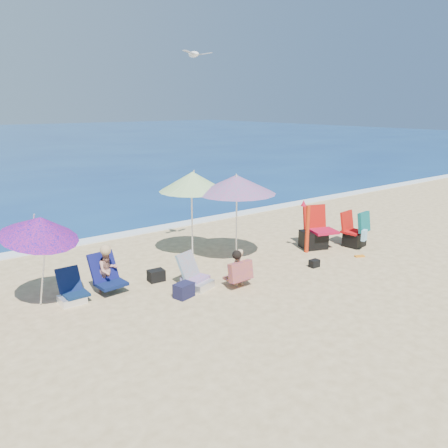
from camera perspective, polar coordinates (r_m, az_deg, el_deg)
ground at (r=9.91m, az=4.94°, el=-7.06°), size 120.00×120.00×0.00m
foam at (r=13.90m, az=-9.35°, el=-0.75°), size 120.00×0.50×0.04m
umbrella_turquoise at (r=10.68m, az=1.53°, el=4.91°), size 2.25×2.25×2.11m
umbrella_striped at (r=10.99m, az=-3.88°, el=5.25°), size 1.93×1.93×2.14m
umbrella_blue at (r=8.77m, az=-21.74°, el=-0.38°), size 1.81×1.84×1.88m
furled_umbrella at (r=11.75m, az=10.15°, el=-0.02°), size 0.18×0.30×1.33m
chair_navy at (r=9.31m, az=-18.22°, el=-8.14°), size 0.53×0.56×0.63m
chair_rainbow at (r=9.55m, az=-3.54°, el=-6.71°), size 0.65×0.81×0.69m
camp_chair_left at (r=12.27m, az=11.12°, el=-1.39°), size 0.90×0.93×1.10m
camp_chair_right at (r=12.61m, az=15.87°, el=-1.16°), size 0.60×0.83×0.96m
person_center at (r=9.48m, az=1.88°, el=-5.54°), size 0.55×0.46×0.80m
person_left at (r=9.51m, az=-14.17°, el=-5.49°), size 0.61×0.70×1.00m
bag_navy_a at (r=9.09m, az=-4.97°, el=-8.14°), size 0.42×0.35×0.29m
bag_black_a at (r=9.96m, az=-8.35°, el=-6.30°), size 0.36×0.27×0.25m
bag_navy_b at (r=12.92m, az=11.67°, el=-1.40°), size 0.52×0.48×0.32m
bag_black_b at (r=10.88m, az=11.07°, el=-4.79°), size 0.23×0.17×0.18m
orange_item at (r=11.88m, az=16.37°, el=-3.82°), size 0.27×0.20×0.03m
seagull at (r=10.34m, az=-3.72°, el=20.16°), size 0.73×0.38×0.13m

